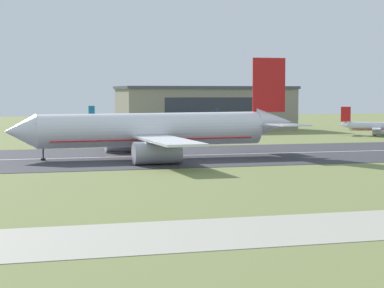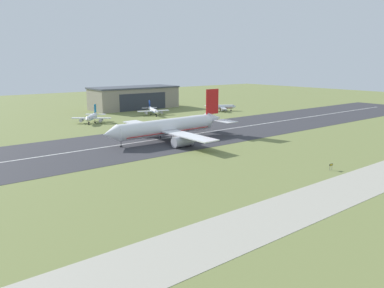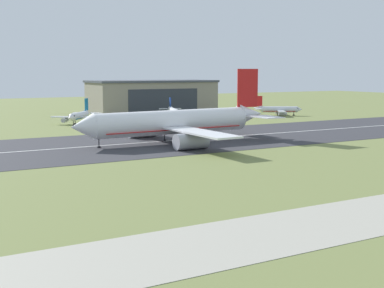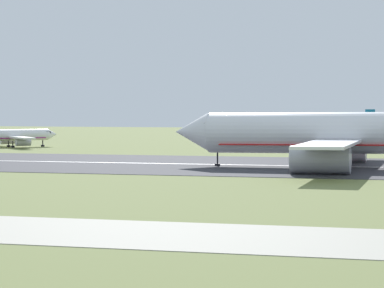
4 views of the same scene
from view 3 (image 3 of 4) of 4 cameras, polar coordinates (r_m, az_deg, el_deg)
name	(u,v)px [view 3 (image 3 of 4)]	position (r m, az deg, el deg)	size (l,w,h in m)	color
ground_plane	(333,169)	(104.04, 14.78, -2.57)	(611.96, 611.96, 0.00)	olive
runway_strip	(196,139)	(144.73, 0.38, 0.54)	(371.96, 47.58, 0.06)	#333338
runway_centreline	(196,139)	(144.72, 0.38, 0.55)	(334.76, 0.70, 0.01)	silver
hangar_building	(152,96)	(243.73, -4.25, 5.12)	(56.88, 24.05, 14.28)	gray
airplane_landing	(174,123)	(137.13, -1.98, 2.27)	(54.96, 56.27, 18.90)	white
airplane_parked_west	(79,116)	(188.52, -11.93, 2.94)	(18.23, 17.89, 8.69)	silver
airplane_parked_east	(174,111)	(209.75, -1.95, 3.51)	(18.15, 21.12, 7.71)	silver
airplane_parked_far_east	(278,110)	(225.21, 9.19, 3.64)	(20.14, 18.01, 8.17)	silver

